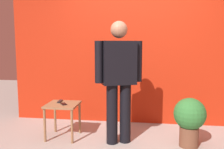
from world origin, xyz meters
name	(u,v)px	position (x,y,z in m)	size (l,w,h in m)	color
back_wall_red	(137,39)	(0.00, 1.45, 1.51)	(4.55, 0.12, 3.02)	#B4250E
standing_person	(119,76)	(-0.21, 0.46, 0.97)	(0.68, 0.39, 1.74)	black
side_table	(63,109)	(-1.07, 0.54, 0.44)	(0.47, 0.47, 0.53)	olive
cell_phone	(64,104)	(-1.04, 0.51, 0.53)	(0.07, 0.14, 0.01)	black
tv_remote	(60,101)	(-1.15, 0.64, 0.54)	(0.04, 0.17, 0.02)	black
potted_plant	(190,118)	(0.77, 0.45, 0.41)	(0.44, 0.44, 0.69)	brown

